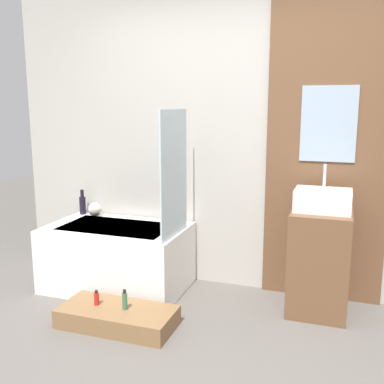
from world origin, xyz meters
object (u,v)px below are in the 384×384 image
Objects in this scene: sink at (323,200)px; bottle_soap_secondary at (125,301)px; wooden_step_bench at (117,317)px; vase_round_light at (95,209)px; bottle_soap_primary at (97,298)px; bathtub at (117,257)px; vase_tall_dark at (83,204)px.

sink is 1.67m from bottle_soap_secondary.
vase_round_light is at bearing 127.96° from wooden_step_bench.
bottle_soap_primary is (0.54, -0.91, -0.44)m from vase_round_light.
sink is at bearing 29.66° from bottle_soap_secondary.
bathtub is at bearing 104.55° from bottle_soap_primary.
vase_round_light is at bearing 144.50° from bathtub.
wooden_step_bench is 7.44× the size of bottle_soap_primary.
wooden_step_bench is 6.45× the size of vase_round_light.
wooden_step_bench is at bearing -151.50° from sink.
wooden_step_bench is 2.05× the size of sink.
bottle_soap_primary is (-0.17, 0.00, 0.12)m from wooden_step_bench.
bottle_soap_primary is at bearing 180.00° from bottle_soap_secondary.
sink is 1.75× the size of vase_tall_dark.
vase_round_light is 1.15× the size of bottle_soap_primary.
wooden_step_bench is at bearing -47.41° from vase_tall_dark.
vase_tall_dark is 1.80× the size of vase_round_light.
bathtub is at bearing -29.53° from vase_tall_dark.
bathtub is 1.83m from sink.
vase_round_light is (0.16, -0.04, -0.03)m from vase_tall_dark.
wooden_step_bench is 1.78m from sink.
bottle_soap_primary is (0.70, -0.94, -0.47)m from vase_tall_dark.
wooden_step_bench is 1.41m from vase_tall_dark.
sink is 3.15× the size of vase_round_light.
sink is 3.64× the size of bottle_soap_primary.
bathtub is 10.54× the size of bottle_soap_primary.
sink reaches higher than vase_tall_dark.
vase_round_light reaches higher than bottle_soap_primary.
bathtub reaches higher than wooden_step_bench.
wooden_step_bench is 5.58× the size of bottle_soap_secondary.
sink is at bearing 25.78° from bottle_soap_primary.
bathtub is 0.76m from wooden_step_bench.
sink is at bearing 3.55° from bathtub.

